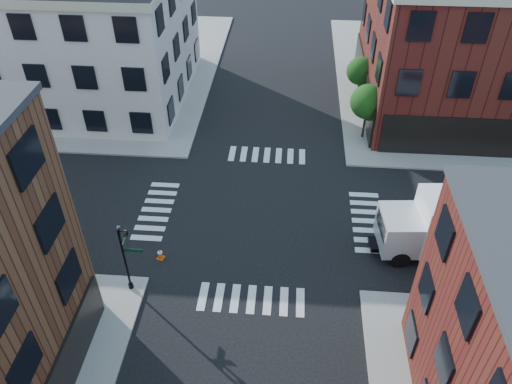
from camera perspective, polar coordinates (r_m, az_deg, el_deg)
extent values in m
plane|color=black|center=(33.00, 0.51, -2.69)|extent=(120.00, 120.00, 0.00)
cube|color=gray|center=(54.14, 25.54, 11.34)|extent=(30.00, 30.00, 0.15)
cube|color=gray|center=(55.40, -20.61, 13.29)|extent=(30.00, 30.00, 0.15)
cube|color=silver|center=(48.41, -21.99, 16.45)|extent=(22.00, 16.00, 11.00)
cylinder|color=black|center=(40.92, 12.17, 7.08)|extent=(0.18, 0.18, 1.47)
cylinder|color=black|center=(40.54, 12.31, 7.96)|extent=(0.12, 0.12, 1.47)
sphere|color=#16360E|center=(39.73, 12.64, 10.03)|extent=(2.69, 2.69, 2.69)
sphere|color=#16360E|center=(39.94, 12.90, 9.25)|extent=(1.85, 1.85, 1.85)
cylinder|color=black|center=(46.13, 11.51, 10.94)|extent=(0.18, 0.18, 1.33)
cylinder|color=black|center=(45.83, 11.61, 11.67)|extent=(0.12, 0.12, 1.33)
sphere|color=#16360E|center=(45.17, 11.86, 13.38)|extent=(2.43, 2.43, 2.43)
sphere|color=#16360E|center=(45.32, 12.11, 12.74)|extent=(1.67, 1.67, 1.67)
cylinder|color=black|center=(27.82, -14.75, -7.63)|extent=(0.12, 0.12, 4.60)
cylinder|color=black|center=(29.27, -14.11, -10.33)|extent=(0.28, 0.28, 0.30)
cube|color=#053819|center=(27.06, -13.93, -6.49)|extent=(1.10, 0.03, 0.22)
cube|color=#053819|center=(27.42, -14.80, -5.22)|extent=(0.03, 1.10, 0.22)
imported|color=black|center=(26.67, -14.53, -5.17)|extent=(0.22, 0.18, 1.10)
imported|color=black|center=(26.98, -15.29, -4.73)|extent=(0.18, 0.22, 1.10)
cube|color=white|center=(31.67, 23.76, -3.15)|extent=(6.79, 3.37, 3.52)
cube|color=maroon|center=(30.72, 24.61, -4.95)|extent=(2.49, 0.25, 0.79)
cube|color=maroon|center=(32.66, 22.96, -1.46)|extent=(2.49, 0.25, 0.79)
cube|color=silver|center=(30.59, 16.04, -4.19)|extent=(2.48, 2.90, 2.27)
cube|color=black|center=(30.05, 14.20, -3.68)|extent=(0.29, 2.16, 1.02)
cube|color=black|center=(32.32, 20.72, -5.60)|extent=(9.13, 1.88, 0.28)
cylinder|color=black|center=(30.60, 16.14, -7.34)|extent=(1.16, 0.49, 1.13)
cylinder|color=black|center=(32.21, 15.21, -4.29)|extent=(1.16, 0.49, 1.13)
cylinder|color=black|center=(31.97, 23.24, -7.01)|extent=(1.16, 0.49, 1.13)
cylinder|color=black|center=(33.53, 21.97, -4.11)|extent=(1.16, 0.49, 1.13)
cylinder|color=black|center=(34.64, 26.16, -3.97)|extent=(1.16, 0.49, 1.13)
cube|color=#EB5C0A|center=(30.75, -10.82, -7.40)|extent=(0.49, 0.49, 0.04)
cone|color=#EB5C0A|center=(30.51, -10.90, -6.95)|extent=(0.46, 0.46, 0.73)
cylinder|color=white|center=(30.43, -10.92, -6.81)|extent=(0.28, 0.28, 0.08)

